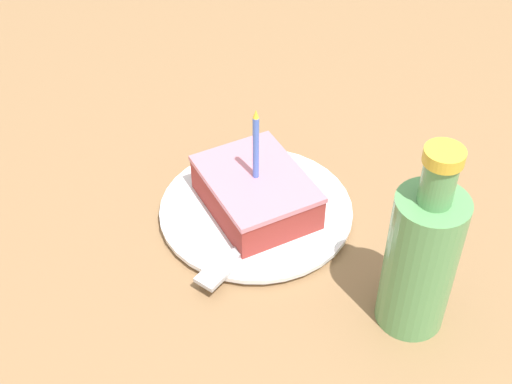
% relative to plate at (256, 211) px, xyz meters
% --- Properties ---
extents(ground_plane, '(2.40, 2.40, 0.04)m').
position_rel_plate_xyz_m(ground_plane, '(0.02, -0.01, -0.03)').
color(ground_plane, olive).
rests_on(ground_plane, ground).
extents(plate, '(0.22, 0.22, 0.01)m').
position_rel_plate_xyz_m(plate, '(0.00, 0.00, 0.00)').
color(plate, silver).
rests_on(plate, ground_plane).
extents(cake_slice, '(0.10, 0.13, 0.13)m').
position_rel_plate_xyz_m(cake_slice, '(0.00, 0.00, 0.03)').
color(cake_slice, '#99332D').
rests_on(cake_slice, plate).
extents(fork, '(0.17, 0.09, 0.00)m').
position_rel_plate_xyz_m(fork, '(-0.03, -0.05, 0.01)').
color(fork, '#B2B2B7').
rests_on(fork, plate).
extents(bottle, '(0.07, 0.07, 0.21)m').
position_rel_plate_xyz_m(bottle, '(0.07, -0.19, 0.08)').
color(bottle, '#599959').
rests_on(bottle, ground_plane).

